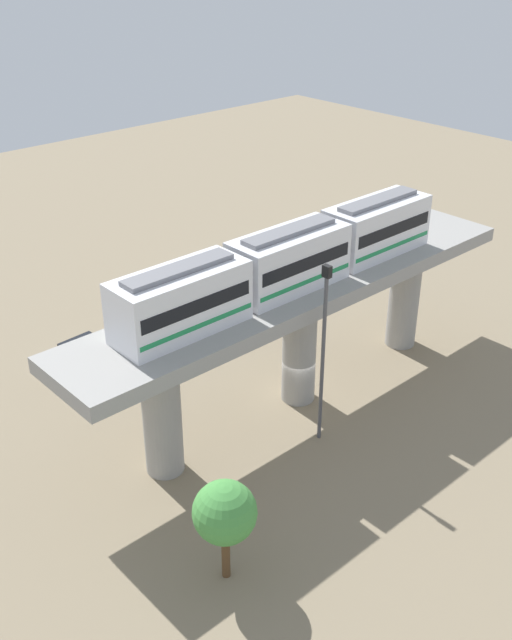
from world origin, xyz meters
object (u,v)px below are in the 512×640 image
object	(u,v)px
signal_post	(323,348)
parked_car_white	(84,356)
train	(289,260)
tree_near_viaduct	(225,513)
parked_car_blue	(242,314)

from	to	relation	value
signal_post	parked_car_white	bearing A→B (deg)	20.51
train	signal_post	bearing A→B (deg)	166.26
tree_near_viaduct	train	bearing A→B (deg)	-55.34
parked_car_white	signal_post	xyz separation A→B (m)	(-14.64, -5.47, 4.77)
train	parked_car_blue	bearing A→B (deg)	-26.77
parked_car_white	tree_near_viaduct	distance (m)	19.25
parked_car_white	signal_post	size ratio (longest dim) A/B	0.43
parked_car_blue	tree_near_viaduct	world-z (taller)	tree_near_viaduct
signal_post	train	bearing A→B (deg)	-13.74
train	signal_post	size ratio (longest dim) A/B	2.05
parked_car_white	train	bearing A→B (deg)	-154.12
train	parked_car_blue	xyz separation A→B (m)	(8.92, -4.50, -8.17)
parked_car_blue	signal_post	distance (m)	14.25
train	tree_near_viaduct	xyz separation A→B (m)	(-7.33, 10.60, -5.48)
signal_post	parked_car_blue	bearing A→B (deg)	-23.40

